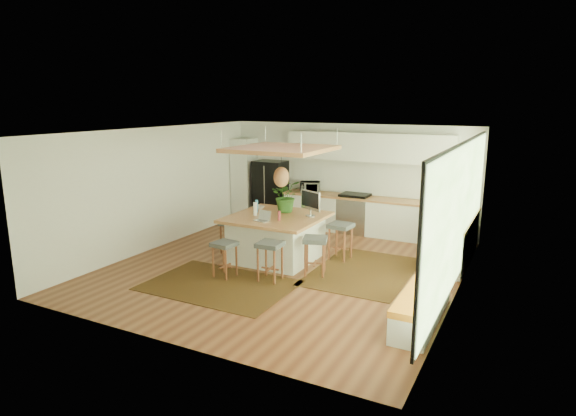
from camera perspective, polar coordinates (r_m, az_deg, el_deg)
The scene contains 34 objects.
floor at distance 9.84m, azimuth -0.30°, elevation -6.94°, with size 7.00×7.00×0.00m, color #5C2D1A.
ceiling at distance 9.30m, azimuth -0.32°, elevation 8.96°, with size 7.00×7.00×0.00m, color white.
wall_back at distance 12.63m, azimuth 7.08°, elevation 3.62°, with size 6.50×6.50×0.00m, color white.
wall_front at distance 6.67m, azimuth -14.44°, elevation -4.63°, with size 6.50×6.50×0.00m, color white.
wall_left at distance 11.33m, azimuth -15.05°, elevation 2.27°, with size 7.00×7.00×0.00m, color white.
wall_right at distance 8.51m, azimuth 19.48°, elevation -1.29°, with size 7.00×7.00×0.00m, color white.
window_wall at distance 8.50m, azimuth 19.30°, elevation -0.94°, with size 0.10×6.20×2.60m, color black, non-canonical shape.
pantry at distance 13.68m, azimuth -5.10°, elevation 3.38°, with size 0.55×0.60×2.25m, color silver.
back_counter_base at distance 12.33m, azimuth 8.85°, elevation -0.96°, with size 4.20×0.60×0.88m, color silver.
back_counter_top at distance 12.23m, azimuth 8.92°, elevation 1.13°, with size 4.24×0.64×0.05m, color #A4633A.
backsplash at distance 12.44m, azimuth 9.43°, elevation 3.41°, with size 4.20×0.02×0.80m, color white.
upper_cabinets at distance 12.19m, azimuth 9.33°, elevation 7.02°, with size 4.20×0.34×0.70m, color silver.
range at distance 12.40m, azimuth 7.76°, elevation -0.57°, with size 0.76×0.62×1.00m, color #A5A5AA, non-canonical shape.
right_counter_base at distance 10.69m, azimuth 18.97°, elevation -3.58°, with size 0.60×2.50×0.88m, color silver.
right_counter_top at distance 10.58m, azimuth 19.14°, elevation -1.18°, with size 0.64×2.54×0.05m, color #A4633A.
window_bench at distance 7.76m, azimuth 15.36°, elevation -10.88°, with size 0.52×2.00×0.50m, color silver, non-canonical shape.
ceiling_panel at distance 9.85m, azimuth -0.79°, elevation 5.35°, with size 1.86×1.86×0.80m, color #A4633A, non-canonical shape.
rug_near at distance 9.01m, azimuth -8.05°, elevation -8.89°, with size 2.60×1.80×0.01m, color black.
rug_right at distance 9.72m, azimuth 8.79°, elevation -7.30°, with size 1.80×2.60×0.01m, color black.
fridge at distance 13.32m, azimuth -2.04°, elevation 2.30°, with size 0.83×0.65×1.68m, color black, non-canonical shape.
island at distance 10.22m, azimuth -1.34°, elevation -3.46°, with size 1.85×1.85×0.93m, color #A4633A, non-canonical shape.
stool_near_left at distance 9.30m, azimuth -7.39°, elevation -5.90°, with size 0.40×0.40×0.68m, color #3E4044, non-canonical shape.
stool_near_right at distance 9.05m, azimuth -2.11°, elevation -6.33°, with size 0.44×0.44×0.74m, color #3E4044, non-canonical shape.
stool_right_front at distance 9.34m, azimuth 3.17°, elevation -5.74°, with size 0.44×0.44×0.74m, color #3E4044, non-canonical shape.
stool_right_back at distance 10.29m, azimuth 6.12°, elevation -4.06°, with size 0.46×0.46×0.77m, color #3E4044, non-canonical shape.
stool_left_side at distance 10.82m, azimuth -6.81°, elevation -3.26°, with size 0.42×0.42×0.70m, color #3E4044, non-canonical shape.
laptop at distance 9.65m, azimuth -3.13°, elevation -0.85°, with size 0.29×0.31×0.22m, color #A5A5AA, non-canonical shape.
monitor at distance 10.03m, azimuth 2.64°, elevation 0.48°, with size 0.58×0.21×0.54m, color #A5A5AA, non-canonical shape.
microwave at distance 12.73m, azimuth 2.60°, elevation 2.60°, with size 0.50×0.28×0.34m, color #A5A5AA.
island_plant at distance 10.42m, azimuth -0.17°, elevation 1.01°, with size 0.62×0.69×0.54m, color #1E4C19.
island_bowl at distance 10.79m, azimuth -3.44°, elevation 0.07°, with size 0.23×0.23×0.06m, color silver.
island_bottle_0 at distance 10.44m, azimuth -3.74°, elevation 0.02°, with size 0.07×0.07×0.19m, color #3487D3.
island_bottle_1 at distance 10.15m, azimuth -3.74°, elevation -0.34°, with size 0.07×0.07×0.19m, color white.
island_bottle_2 at distance 9.71m, azimuth -0.91°, elevation -0.90°, with size 0.07×0.07×0.19m, color #94313A.
Camera 1 is at (4.31, -8.22, 3.26)m, focal length 30.47 mm.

